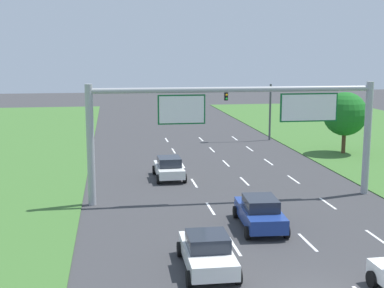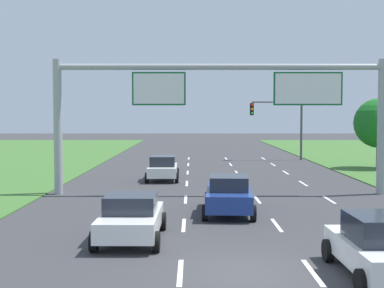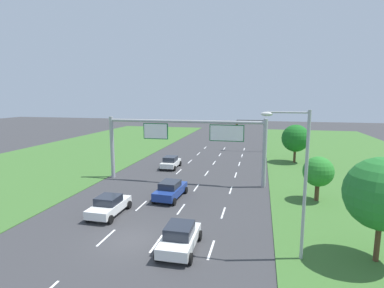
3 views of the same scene
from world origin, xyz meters
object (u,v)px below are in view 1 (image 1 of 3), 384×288
car_lead_silver (169,168)px  car_near_red (260,212)px  roadside_tree_far (345,114)px  traffic_light_mast (251,102)px  car_far_ahead (207,252)px  sign_gantry (239,119)px

car_lead_silver → car_near_red: bearing=-74.0°
car_near_red → car_lead_silver: 11.70m
car_near_red → roadside_tree_far: (12.61, 18.09, 2.67)m
traffic_light_mast → car_lead_silver: bearing=-123.5°
car_near_red → car_far_ahead: car_near_red is taller
car_near_red → sign_gantry: (0.18, 5.39, 4.09)m
car_lead_silver → sign_gantry: bearing=-59.3°
car_near_red → sign_gantry: size_ratio=0.26×
car_lead_silver → traffic_light_mast: 18.07m
sign_gantry → roadside_tree_far: size_ratio=3.21×
car_far_ahead → sign_gantry: bearing=70.5°
car_lead_silver → car_far_ahead: (-0.17, -15.98, -0.01)m
car_far_ahead → sign_gantry: (3.74, 10.17, 4.13)m
sign_gantry → traffic_light_mast: size_ratio=3.08×
traffic_light_mast → car_near_red: bearing=-103.9°
car_near_red → traffic_light_mast: bearing=79.6°
traffic_light_mast → roadside_tree_far: size_ratio=1.04×
roadside_tree_far → car_far_ahead: bearing=-125.3°
car_near_red → car_lead_silver: bearing=110.3°
traffic_light_mast → roadside_tree_far: (6.18, -7.96, -0.39)m
car_lead_silver → sign_gantry: sign_gantry is taller
car_near_red → traffic_light_mast: (6.43, 26.05, 3.06)m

